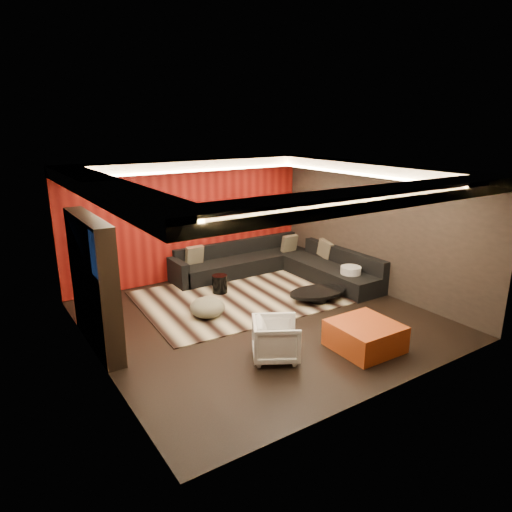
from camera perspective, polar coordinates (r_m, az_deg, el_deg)
floor at (r=8.79m, az=0.52°, el=-7.88°), size 6.00×6.00×0.02m
ceiling at (r=8.05m, az=0.57°, el=10.74°), size 6.00×6.00×0.02m
wall_back at (r=10.87m, az=-8.34°, el=4.53°), size 6.00×0.02×2.80m
wall_left at (r=7.16m, az=-19.92°, el=-2.55°), size 0.02×6.00×2.80m
wall_right at (r=10.25m, az=14.69°, el=3.43°), size 0.02×6.00×2.80m
red_feature_wall at (r=10.84m, az=-8.25°, el=4.49°), size 5.98×0.05×2.78m
soffit_back at (r=10.41m, az=-7.90°, el=11.21°), size 6.00×0.60×0.22m
soffit_front at (r=6.03m, az=15.10°, el=7.12°), size 6.00×0.60×0.22m
soffit_left at (r=6.95m, az=-18.47°, el=8.00°), size 0.60×4.80×0.22m
soffit_right at (r=9.82m, az=14.00°, el=10.58°), size 0.60×4.80×0.22m
cove_back at (r=10.11m, az=-7.03°, el=10.58°), size 4.80×0.08×0.04m
cove_front at (r=6.28m, az=12.73°, el=6.79°), size 4.80×0.08×0.04m
cove_left at (r=7.05m, az=-15.72°, el=7.60°), size 0.08×4.80×0.04m
cove_right at (r=9.59m, az=12.55°, el=10.00°), size 0.08×4.80×0.04m
tv_surround at (r=7.84m, az=-19.65°, el=-3.21°), size 0.30×2.00×2.20m
tv_screen at (r=7.77m, az=-18.76°, el=-0.58°), size 0.04×1.30×0.80m
tv_shelf at (r=8.02m, az=-18.27°, el=-5.72°), size 0.04×1.60×0.04m
rug at (r=9.76m, az=-2.28°, el=-5.22°), size 4.15×3.20×0.02m
coffee_table at (r=9.64m, az=7.72°, el=-4.92°), size 1.43×1.43×0.21m
drum_stool at (r=9.98m, az=-4.55°, el=-3.49°), size 0.41×0.41×0.39m
striped_pouf at (r=8.81m, az=-6.10°, el=-6.40°), size 0.81×0.81×0.37m
white_side_table at (r=10.29m, az=11.70°, el=-2.81°), size 0.54×0.54×0.56m
orange_ottoman at (r=7.82m, az=13.44°, el=-9.69°), size 1.03×1.03×0.45m
armchair at (r=7.28m, az=2.52°, el=-10.36°), size 0.98×0.97×0.66m
sectional_sofa at (r=11.05m, az=2.62°, el=-1.22°), size 3.65×3.50×0.75m
throw_pillows at (r=11.17m, az=1.90°, el=0.89°), size 3.16×1.66×0.50m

